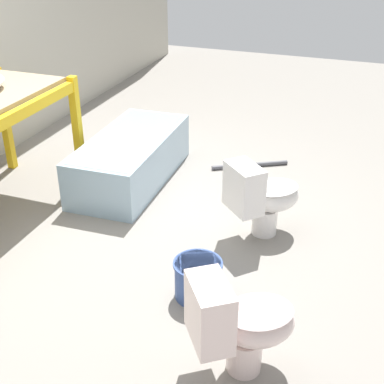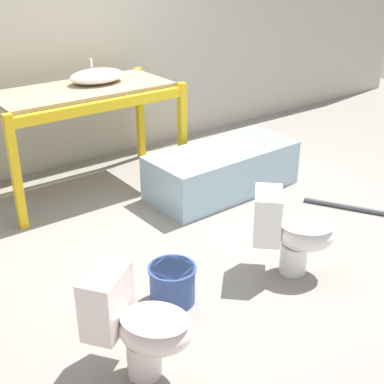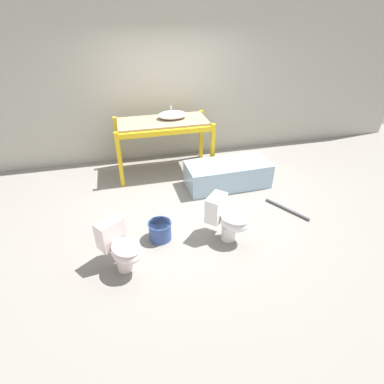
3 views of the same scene
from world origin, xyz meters
name	(u,v)px [view 3 (image 3 of 3)]	position (x,y,z in m)	size (l,w,h in m)	color
ground_plane	(190,198)	(0.00, 0.00, 0.00)	(12.00, 12.00, 0.00)	gray
warehouse_wall_rear	(167,77)	(0.00, 1.86, 1.60)	(10.80, 0.08, 3.20)	#B2AD9E
shelving_rack	(163,129)	(-0.24, 1.12, 0.85)	(1.75, 0.87, 1.01)	yellow
sink_basin	(172,115)	(-0.05, 1.19, 1.07)	(0.53, 0.36, 0.21)	white
bathtub_main	(228,173)	(0.75, 0.28, 0.25)	(1.49, 0.70, 0.44)	#99B7CC
toilet_near	(121,247)	(-1.18, -1.32, 0.34)	(0.60, 0.66, 0.64)	silver
toilet_far	(227,218)	(0.25, -1.10, 0.34)	(0.64, 0.64, 0.64)	white
bucket_white	(160,230)	(-0.65, -0.89, 0.14)	(0.33, 0.33, 0.27)	#334C8C
loose_pipe	(287,209)	(1.41, -0.71, 0.02)	(0.43, 0.69, 0.04)	#4C4C51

